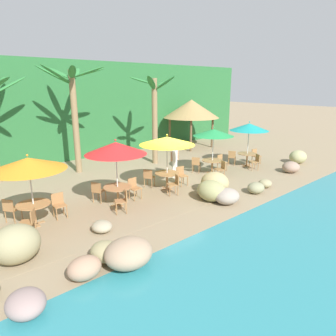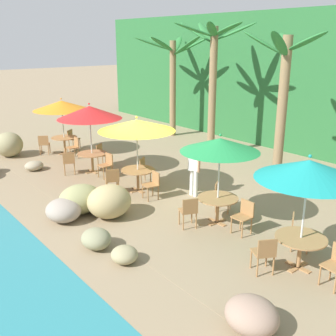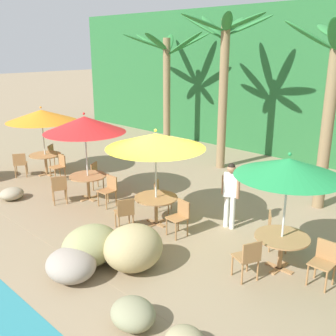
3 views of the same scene
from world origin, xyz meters
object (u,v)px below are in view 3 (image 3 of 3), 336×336
(chair_orange_left, at_px, (20,163))
(dining_table_red, at_px, (88,179))
(chair_orange_seaward, at_px, (59,165))
(chair_yellow_seaward, at_px, (180,215))
(waiter_in_white, at_px, (230,191))
(palm_tree_second, at_px, (224,62))
(chair_green_left, at_px, (248,257))
(chair_green_inland, at_px, (274,228))
(chair_orange_inland, at_px, (54,154))
(chair_red_inland, at_px, (97,174))
(chair_yellow_inland, at_px, (160,193))
(dining_table_orange, at_px, (45,158))
(umbrella_green, at_px, (289,167))
(umbrella_red, at_px, (85,124))
(chair_red_left, at_px, (59,187))
(umbrella_yellow, at_px, (156,141))
(dining_table_green, at_px, (282,242))
(palm_tree_nearest, at_px, (166,68))
(umbrella_orange, at_px, (41,116))
(palm_tree_third, at_px, (332,89))
(chair_green_seaward, at_px, (324,260))
(chair_red_seaward, at_px, (109,188))
(dining_table_yellow, at_px, (156,202))
(chair_yellow_left, at_px, (125,212))

(chair_orange_left, bearing_deg, dining_table_red, 7.16)
(chair_orange_seaward, distance_m, chair_yellow_seaward, 5.76)
(waiter_in_white, bearing_deg, palm_tree_second, 129.30)
(chair_green_left, bearing_deg, chair_yellow_seaward, 166.80)
(chair_green_inland, bearing_deg, chair_orange_inland, -179.24)
(chair_red_inland, relative_size, palm_tree_second, 0.16)
(chair_yellow_inland, bearing_deg, dining_table_orange, -174.29)
(chair_yellow_inland, bearing_deg, umbrella_green, -6.17)
(umbrella_red, height_order, chair_green_inland, umbrella_red)
(umbrella_red, relative_size, chair_red_left, 3.00)
(chair_orange_seaward, height_order, chair_yellow_seaward, same)
(umbrella_yellow, bearing_deg, dining_table_red, -176.11)
(chair_orange_seaward, relative_size, umbrella_red, 0.33)
(dining_table_green, xyz_separation_m, chair_green_inland, (-0.53, 0.67, -0.10))
(dining_table_green, relative_size, palm_tree_nearest, 0.22)
(umbrella_orange, xyz_separation_m, palm_tree_second, (3.91, 5.03, 1.75))
(dining_table_green, xyz_separation_m, chair_green_left, (-0.25, -0.82, -0.10))
(palm_tree_third, bearing_deg, palm_tree_second, 165.02)
(chair_yellow_seaward, distance_m, chair_green_seaward, 3.38)
(chair_yellow_inland, bearing_deg, chair_orange_left, -167.05)
(chair_yellow_seaward, height_order, palm_tree_third, palm_tree_third)
(chair_orange_seaward, relative_size, chair_red_seaward, 1.00)
(dining_table_red, xyz_separation_m, dining_table_green, (6.07, 0.44, 0.00))
(dining_table_yellow, bearing_deg, palm_tree_nearest, 132.41)
(chair_green_left, distance_m, palm_tree_nearest, 11.33)
(chair_red_seaward, bearing_deg, chair_red_inland, 156.71)
(palm_tree_nearest, relative_size, waiter_in_white, 2.94)
(umbrella_yellow, bearing_deg, chair_yellow_seaward, -2.18)
(chair_yellow_left, bearing_deg, umbrella_yellow, 71.67)
(chair_orange_seaward, relative_size, palm_tree_third, 0.17)
(chair_yellow_inland, height_order, chair_yellow_left, same)
(chair_orange_left, xyz_separation_m, chair_yellow_seaward, (6.99, 0.58, 0.00))
(palm_tree_second, bearing_deg, chair_yellow_seaward, -62.62)
(chair_green_left, bearing_deg, dining_table_orange, 175.39)
(dining_table_orange, relative_size, chair_yellow_inland, 1.26)
(chair_red_inland, relative_size, chair_yellow_seaward, 1.00)
(chair_yellow_seaward, bearing_deg, palm_tree_nearest, 136.34)
(umbrella_orange, xyz_separation_m, chair_green_left, (8.87, -0.72, -1.60))
(dining_table_yellow, xyz_separation_m, palm_tree_nearest, (-5.56, 6.09, 2.86))
(palm_tree_second, bearing_deg, chair_orange_inland, -135.59)
(chair_red_left, xyz_separation_m, chair_yellow_seaward, (3.83, 0.96, 0.00))
(dining_table_red, height_order, palm_tree_second, palm_tree_second)
(dining_table_green, height_order, palm_tree_second, palm_tree_second)
(dining_table_yellow, height_order, dining_table_green, same)
(dining_table_orange, relative_size, umbrella_yellow, 0.44)
(palm_tree_third, bearing_deg, chair_yellow_seaward, -112.38)
(dining_table_yellow, bearing_deg, chair_yellow_left, -108.33)
(umbrella_orange, height_order, dining_table_orange, umbrella_orange)
(dining_table_orange, xyz_separation_m, umbrella_green, (9.12, 0.10, 1.58))
(palm_tree_nearest, bearing_deg, chair_yellow_inland, -47.06)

